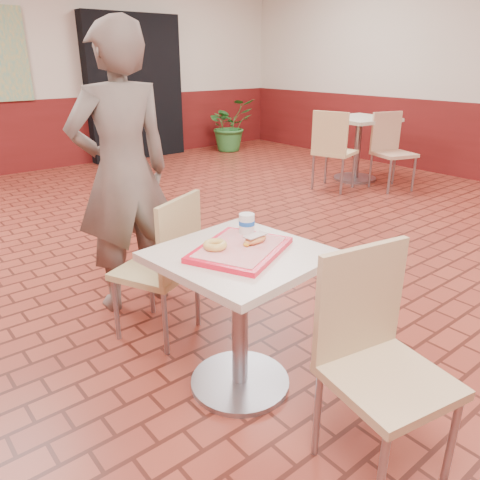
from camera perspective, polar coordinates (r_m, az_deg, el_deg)
room_shell at (r=3.32m, az=9.23°, el=20.02°), size 8.01×10.01×3.01m
wainscot_band at (r=3.49m, az=8.27°, el=3.38°), size 8.00×10.00×1.00m
corridor_doorway at (r=8.00m, az=-12.68°, el=17.58°), size 1.60×0.22×2.20m
promo_poster at (r=7.40m, az=-26.44°, el=19.61°), size 0.50×0.03×1.20m
main_table at (r=2.24m, az=0.00°, el=-7.16°), size 0.70×0.70×0.73m
chair_main_front at (r=1.92m, az=16.28°, el=-13.05°), size 0.49×0.49×0.91m
chair_main_back at (r=2.69m, az=-9.10°, el=-2.55°), size 0.53×0.53×0.87m
customer at (r=3.02m, az=-14.07°, el=7.91°), size 0.68×0.47×1.79m
serving_tray at (r=2.13m, az=0.00°, el=-1.16°), size 0.45×0.35×0.03m
ring_donut at (r=2.10m, az=-3.05°, el=-0.61°), size 0.14×0.14×0.03m
long_john_donut at (r=2.16m, az=1.82°, el=0.08°), size 0.14×0.08×0.04m
paper_cup at (r=2.27m, az=0.82°, el=2.04°), size 0.08×0.08×0.10m
second_table at (r=6.56m, az=14.22°, el=11.95°), size 0.79×0.79×0.83m
chair_second_left at (r=5.94m, az=11.24°, el=11.10°), size 0.56×0.56×0.97m
chair_second_front at (r=6.24m, az=17.88°, el=10.77°), size 0.54×0.54×0.94m
potted_plant at (r=8.50m, az=-1.26°, el=13.84°), size 0.87×0.78×0.90m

